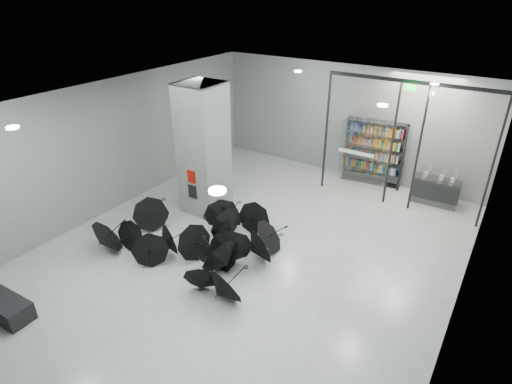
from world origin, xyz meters
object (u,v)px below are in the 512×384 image
Objects in this scene: column at (203,150)px; bench at (5,307)px; bookshelf at (374,153)px; shop_counter at (435,191)px; umbrella_cluster at (204,245)px.

bench is at bearing -95.91° from column.
bench is 0.59× the size of bookshelf.
column is at bearing 81.25° from bench.
column reaches higher than shop_counter.
umbrella_cluster is at bearing -126.49° from shop_counter.
shop_counter is 7.73m from umbrella_cluster.
umbrella_cluster is (-4.45, -6.32, -0.12)m from shop_counter.
umbrella_cluster is at bearing -52.42° from column.
umbrella_cluster is (2.17, 4.11, 0.09)m from bench.
column is 3.04m from umbrella_cluster.
bookshelf is at bearing 51.98° from column.
column is 6.40m from bench.
column is at bearing 127.58° from umbrella_cluster.
column is 3.00× the size of bench.
bench is at bearing -123.75° from shop_counter.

